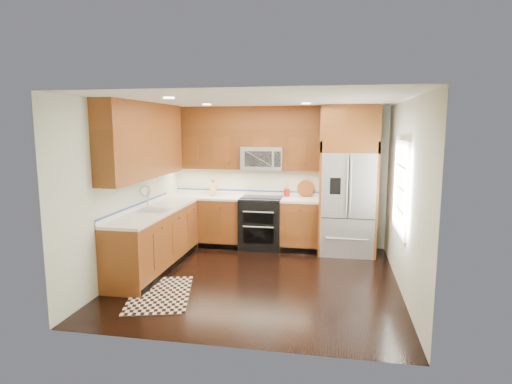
% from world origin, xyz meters
% --- Properties ---
extents(ground, '(4.00, 4.00, 0.00)m').
position_xyz_m(ground, '(0.00, 0.00, 0.00)').
color(ground, black).
rests_on(ground, ground).
extents(wall_back, '(4.00, 0.02, 2.60)m').
position_xyz_m(wall_back, '(0.00, 2.00, 1.30)').
color(wall_back, silver).
rests_on(wall_back, ground).
extents(wall_left, '(0.02, 4.00, 2.60)m').
position_xyz_m(wall_left, '(-2.00, 0.00, 1.30)').
color(wall_left, silver).
rests_on(wall_left, ground).
extents(wall_right, '(0.02, 4.00, 2.60)m').
position_xyz_m(wall_right, '(2.00, 0.00, 1.30)').
color(wall_right, silver).
rests_on(wall_right, ground).
extents(window, '(0.04, 1.10, 1.30)m').
position_xyz_m(window, '(1.98, 0.20, 1.40)').
color(window, white).
rests_on(window, ground).
extents(base_cabinets, '(2.85, 3.00, 0.90)m').
position_xyz_m(base_cabinets, '(-1.23, 0.90, 0.45)').
color(base_cabinets, brown).
rests_on(base_cabinets, ground).
extents(countertop, '(2.86, 3.01, 0.04)m').
position_xyz_m(countertop, '(-1.09, 1.01, 0.92)').
color(countertop, beige).
rests_on(countertop, base_cabinets).
extents(upper_cabinets, '(2.85, 3.00, 1.15)m').
position_xyz_m(upper_cabinets, '(-1.15, 1.09, 2.02)').
color(upper_cabinets, brown).
rests_on(upper_cabinets, ground).
extents(range, '(0.76, 0.67, 0.95)m').
position_xyz_m(range, '(-0.25, 1.67, 0.47)').
color(range, black).
rests_on(range, ground).
extents(microwave, '(0.76, 0.40, 0.42)m').
position_xyz_m(microwave, '(-0.25, 1.80, 1.66)').
color(microwave, '#B2B2B7').
rests_on(microwave, ground).
extents(refrigerator, '(0.98, 0.75, 2.60)m').
position_xyz_m(refrigerator, '(1.30, 1.63, 1.30)').
color(refrigerator, '#B2B2B7').
rests_on(refrigerator, ground).
extents(sink_faucet, '(0.54, 0.44, 0.37)m').
position_xyz_m(sink_faucet, '(-1.73, 0.23, 0.99)').
color(sink_faucet, '#B2B2B7').
rests_on(sink_faucet, countertop).
extents(rug, '(1.09, 1.46, 0.01)m').
position_xyz_m(rug, '(-1.20, -0.82, 0.01)').
color(rug, black).
rests_on(rug, ground).
extents(knife_block, '(0.12, 0.16, 0.29)m').
position_xyz_m(knife_block, '(-1.21, 1.83, 1.06)').
color(knife_block, tan).
rests_on(knife_block, countertop).
extents(utensil_crock, '(0.11, 0.11, 0.30)m').
position_xyz_m(utensil_crock, '(0.19, 1.91, 1.04)').
color(utensil_crock, maroon).
rests_on(utensil_crock, countertop).
extents(cutting_board, '(0.33, 0.33, 0.02)m').
position_xyz_m(cutting_board, '(0.54, 1.94, 0.95)').
color(cutting_board, brown).
rests_on(cutting_board, countertop).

